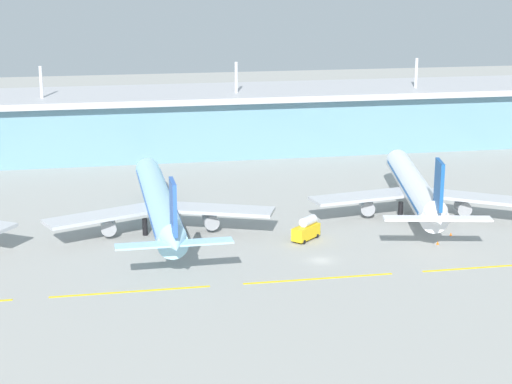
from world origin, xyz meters
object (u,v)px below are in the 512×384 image
Objects in this scene: fuel_truck at (306,229)px; safety_cone_nose_front at (438,243)px; airliner_far_middle at (415,188)px; airliner_near_middle at (159,203)px; safety_cone_left_wingtip at (451,234)px.

fuel_truck reaches higher than safety_cone_nose_front.
airliner_far_middle is 90.05× the size of safety_cone_nose_front.
fuel_truck is 26.95m from safety_cone_nose_front.
airliner_near_middle is 31.79m from fuel_truck.
airliner_near_middle reaches higher than fuel_truck.
airliner_near_middle is at bearing 160.87° from safety_cone_nose_front.
safety_cone_nose_front is at bearing -134.83° from safety_cone_left_wingtip.
airliner_far_middle is 17.03m from safety_cone_left_wingtip.
safety_cone_nose_front is (-5.06, -5.09, 0.00)m from safety_cone_left_wingtip.
airliner_far_middle is at bearing 82.46° from safety_cone_nose_front.
airliner_near_middle is at bearing 166.87° from safety_cone_left_wingtip.
fuel_truck is at bearing 162.36° from safety_cone_nose_front.
safety_cone_nose_front is at bearing -97.54° from airliner_far_middle.
airliner_far_middle is 31.35m from fuel_truck.
safety_cone_nose_front is (-2.75, -20.82, -6.10)m from airliner_far_middle.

